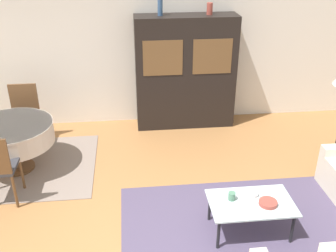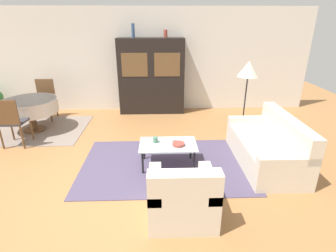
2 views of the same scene
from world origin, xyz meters
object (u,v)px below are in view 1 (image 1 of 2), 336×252
at_px(dining_table, 12,134).
at_px(cup, 232,196).
at_px(dining_chair_far, 24,111).
at_px(vase_short, 210,9).
at_px(bowl, 268,203).
at_px(vase_tall, 160,5).
at_px(display_cabinet, 185,73).
at_px(bowl_small, 252,194).
at_px(coffee_table, 251,205).

xyz_separation_m(dining_table, cup, (2.81, -1.61, -0.11)).
xyz_separation_m(dining_chair_far, vase_short, (3.06, 0.44, 1.48)).
bearing_deg(bowl, vase_tall, 107.48).
relative_size(display_cabinet, dining_table, 1.65).
height_order(bowl_small, vase_tall, vase_tall).
xyz_separation_m(coffee_table, display_cabinet, (-0.34, 2.93, 0.60)).
bearing_deg(vase_tall, vase_short, 0.00).
height_order(dining_chair_far, cup, dining_chair_far).
height_order(coffee_table, cup, cup).
bearing_deg(coffee_table, display_cabinet, 96.61).
xyz_separation_m(bowl_small, vase_tall, (-0.82, 2.80, 1.69)).
xyz_separation_m(display_cabinet, dining_table, (-2.69, -1.25, -0.39)).
height_order(display_cabinet, vase_tall, vase_tall).
xyz_separation_m(bowl, vase_short, (-0.14, 2.99, 1.61)).
bearing_deg(bowl, coffee_table, 160.91).
xyz_separation_m(dining_table, bowl, (3.20, -1.74, -0.14)).
bearing_deg(dining_table, bowl, -28.53).
relative_size(dining_table, vase_short, 6.31).
height_order(dining_chair_far, vase_short, vase_short).
distance_m(cup, bowl_small, 0.27).
height_order(coffee_table, display_cabinet, display_cabinet).
relative_size(bowl_small, vase_tall, 0.43).
height_order(cup, bowl_small, cup).
bearing_deg(vase_short, vase_tall, 180.00).
relative_size(bowl, vase_tall, 0.62).
relative_size(display_cabinet, dining_chair_far, 1.98).
height_order(cup, vase_short, vase_short).
xyz_separation_m(vase_tall, vase_short, (0.81, 0.00, -0.07)).
relative_size(cup, vase_short, 0.52).
height_order(coffee_table, dining_chair_far, dining_chair_far).
bearing_deg(bowl_small, vase_short, 90.22).
bearing_deg(cup, dining_table, 150.26).
bearing_deg(dining_chair_far, vase_short, -171.88).
height_order(coffee_table, vase_tall, vase_tall).
xyz_separation_m(dining_chair_far, bowl, (3.20, -2.55, -0.13)).
bearing_deg(cup, dining_chair_far, 139.30).
distance_m(coffee_table, cup, 0.24).
distance_m(cup, vase_short, 3.27).
bearing_deg(display_cabinet, coffee_table, -83.39).
bearing_deg(vase_tall, bowl_small, -73.74).
height_order(display_cabinet, cup, display_cabinet).
xyz_separation_m(bowl_small, vase_short, (-0.01, 2.80, 1.61)).
distance_m(display_cabinet, vase_tall, 1.22).
distance_m(cup, bowl, 0.41).
distance_m(display_cabinet, dining_chair_far, 2.75).
distance_m(dining_chair_far, bowl_small, 3.88).
bearing_deg(display_cabinet, dining_table, -155.06).
bearing_deg(bowl_small, cup, -167.01).
bearing_deg(bowl_small, bowl, -56.89).
bearing_deg(dining_chair_far, bowl, 141.42).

